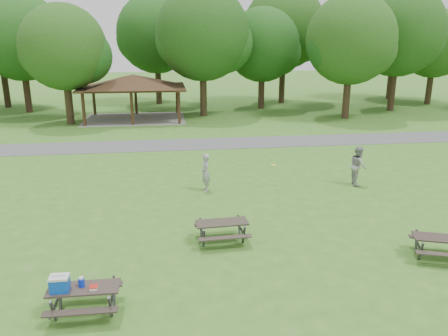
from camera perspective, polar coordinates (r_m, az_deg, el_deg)
The scene contains 19 objects.
ground at distance 15.27m, azimuth -1.73°, elevation -9.09°, with size 160.00×160.00×0.00m, color #386D1F.
asphalt_path at distance 28.51m, azimuth -4.70°, elevation 3.10°, with size 120.00×3.20×0.02m, color #4D4D50.
pavilion at distance 37.96m, azimuth -11.82°, elevation 10.84°, with size 8.60×7.01×3.76m.
tree_row_c at distance 44.52m, azimuth -24.92°, elevation 14.98°, with size 8.19×7.80×10.67m.
tree_row_d at distance 37.01m, azimuth -20.07°, elevation 14.28°, with size 6.93×6.60×9.27m.
tree_row_e at distance 38.88m, azimuth -2.66°, elevation 16.77°, with size 8.40×8.00×11.02m.
tree_row_f at distance 43.28m, azimuth 5.14°, elevation 15.45°, with size 7.35×7.00×9.55m.
tree_row_g at distance 38.94m, azimuth 16.34°, elevation 15.49°, with size 7.77×7.40×10.25m.
tree_row_h at distance 44.73m, azimuth 21.90°, elevation 15.94°, with size 8.61×8.20×11.37m.
tree_row_i at distance 50.80m, azimuth 25.89°, elevation 14.16°, with size 7.14×6.80×9.52m.
tree_deep_b at distance 46.73m, azimuth -8.69°, elevation 16.70°, with size 8.40×8.00×11.13m.
tree_deep_c at distance 47.41m, azimuth 7.95°, elevation 17.39°, with size 8.82×8.40×11.90m.
tree_deep_d at distance 53.67m, azimuth 21.52°, elevation 15.88°, with size 8.40×8.00×11.27m.
picnic_table_near at distance 11.68m, azimuth -18.73°, elevation -14.83°, with size 1.75×1.42×1.21m.
picnic_table_middle at distance 14.75m, azimuth -0.27°, elevation -7.66°, with size 1.81×1.48×0.75m.
picnic_table_far at distance 15.28m, azimuth 26.55°, elevation -8.70°, with size 2.06×1.86×0.74m.
frisbee_in_flight at distance 19.91m, azimuth 6.47°, elevation 0.40°, with size 0.25×0.25×0.02m.
frisbee_thrower at distance 19.51m, azimuth -2.44°, elevation -0.62°, with size 0.62×0.41×1.71m, color #939496.
frisbee_catcher at distance 21.26m, azimuth 17.13°, elevation 0.30°, with size 0.90×0.70×1.85m, color #979799.
Camera 1 is at (-1.39, -13.70, 6.60)m, focal length 35.00 mm.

